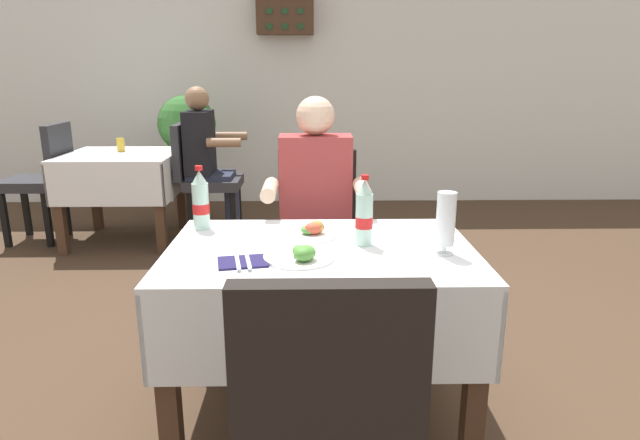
{
  "coord_description": "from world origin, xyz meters",
  "views": [
    {
      "loc": [
        -0.16,
        -1.99,
        1.38
      ],
      "look_at": [
        -0.13,
        0.06,
        0.81
      ],
      "focal_mm": 30.52,
      "sensor_mm": 36.0,
      "label": 1
    }
  ],
  "objects": [
    {
      "name": "ground_plane",
      "position": [
        0.0,
        0.0,
        0.0
      ],
      "size": [
        11.0,
        11.0,
        0.0
      ],
      "primitive_type": "plane",
      "color": "#473323"
    },
    {
      "name": "back_wall",
      "position": [
        0.0,
        3.86,
        1.38
      ],
      "size": [
        11.0,
        0.12,
        2.75
      ],
      "primitive_type": "cube",
      "color": "white",
      "rests_on": "ground"
    },
    {
      "name": "main_dining_table",
      "position": [
        -0.13,
        -0.04,
        0.56
      ],
      "size": [
        1.16,
        0.8,
        0.73
      ],
      "color": "white",
      "rests_on": "ground"
    },
    {
      "name": "chair_far_diner_seat",
      "position": [
        -0.13,
        0.75,
        0.55
      ],
      "size": [
        0.44,
        0.5,
        0.97
      ],
      "color": "black",
      "rests_on": "ground"
    },
    {
      "name": "chair_near_camera_side",
      "position": [
        -0.13,
        -0.83,
        0.55
      ],
      "size": [
        0.44,
        0.5,
        0.97
      ],
      "color": "black",
      "rests_on": "ground"
    },
    {
      "name": "seated_diner_far",
      "position": [
        -0.14,
        0.64,
        0.71
      ],
      "size": [
        0.5,
        0.46,
        1.26
      ],
      "color": "#282D42",
      "rests_on": "ground"
    },
    {
      "name": "plate_near_camera",
      "position": [
        -0.2,
        -0.18,
        0.75
      ],
      "size": [
        0.26,
        0.26,
        0.07
      ],
      "color": "white",
      "rests_on": "main_dining_table"
    },
    {
      "name": "plate_far_diner",
      "position": [
        -0.16,
        0.1,
        0.75
      ],
      "size": [
        0.22,
        0.22,
        0.07
      ],
      "color": "white",
      "rests_on": "main_dining_table"
    },
    {
      "name": "beer_glass_left",
      "position": [
        0.32,
        -0.12,
        0.85
      ],
      "size": [
        0.07,
        0.07,
        0.23
      ],
      "color": "white",
      "rests_on": "main_dining_table"
    },
    {
      "name": "cola_bottle_primary",
      "position": [
        0.04,
        -0.01,
        0.85
      ],
      "size": [
        0.07,
        0.07,
        0.27
      ],
      "color": "silver",
      "rests_on": "main_dining_table"
    },
    {
      "name": "cola_bottle_secondary",
      "position": [
        -0.62,
        0.23,
        0.85
      ],
      "size": [
        0.07,
        0.07,
        0.27
      ],
      "color": "silver",
      "rests_on": "main_dining_table"
    },
    {
      "name": "napkin_cutlery_set",
      "position": [
        -0.4,
        -0.21,
        0.74
      ],
      "size": [
        0.19,
        0.2,
        0.01
      ],
      "color": "#231E4C",
      "rests_on": "main_dining_table"
    },
    {
      "name": "background_dining_table",
      "position": [
        -1.7,
        2.41,
        0.55
      ],
      "size": [
        0.88,
        0.84,
        0.73
      ],
      "color": "white",
      "rests_on": "ground"
    },
    {
      "name": "background_chair_left",
      "position": [
        -2.35,
        2.41,
        0.55
      ],
      "size": [
        0.5,
        0.44,
        0.97
      ],
      "color": "#2D2D33",
      "rests_on": "ground"
    },
    {
      "name": "background_chair_right",
      "position": [
        -1.05,
        2.41,
        0.55
      ],
      "size": [
        0.5,
        0.44,
        0.97
      ],
      "color": "#2D2D33",
      "rests_on": "ground"
    },
    {
      "name": "background_patron",
      "position": [
        -1.0,
        2.41,
        0.71
      ],
      "size": [
        0.46,
        0.5,
        1.26
      ],
      "color": "#282D42",
      "rests_on": "ground"
    },
    {
      "name": "background_table_tumbler",
      "position": [
        -1.73,
        2.52,
        0.79
      ],
      "size": [
        0.06,
        0.06,
        0.11
      ],
      "primitive_type": "cylinder",
      "color": "gold",
      "rests_on": "background_dining_table"
    },
    {
      "name": "potted_plant_corner",
      "position": [
        -1.32,
        3.18,
        0.75
      ],
      "size": [
        0.54,
        0.54,
        1.16
      ],
      "color": "brown",
      "rests_on": "ground"
    },
    {
      "name": "wall_bottle_rack",
      "position": [
        -0.4,
        3.69,
        1.93
      ],
      "size": [
        0.56,
        0.21,
        0.42
      ],
      "color": "#472D1E"
    }
  ]
}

